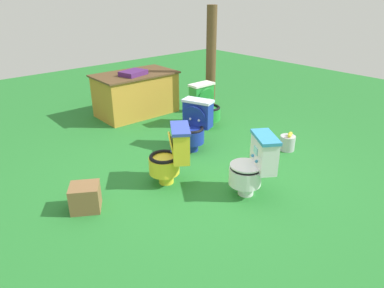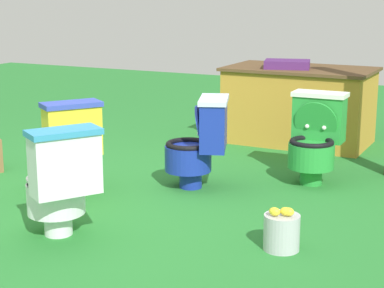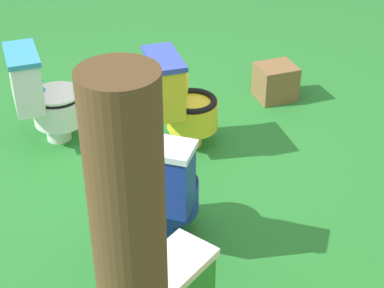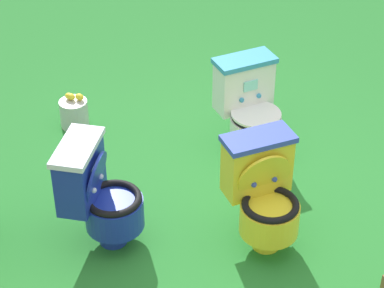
# 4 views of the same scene
# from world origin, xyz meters

# --- Properties ---
(ground) EXTENTS (14.00, 14.00, 0.00)m
(ground) POSITION_xyz_m (0.00, 0.00, 0.00)
(ground) COLOR #26752D
(toilet_white) EXTENTS (0.63, 0.61, 0.73)m
(toilet_white) POSITION_xyz_m (0.20, -0.78, 0.37)
(toilet_white) COLOR white
(toilet_white) RESTS_ON ground
(toilet_blue) EXTENTS (0.60, 0.55, 0.73)m
(toilet_blue) POSITION_xyz_m (0.52, 0.59, 0.37)
(toilet_blue) COLOR #192D9E
(toilet_blue) RESTS_ON ground
(toilet_yellow) EXTENTS (0.63, 0.61, 0.73)m
(toilet_yellow) POSITION_xyz_m (-0.34, 0.04, 0.37)
(toilet_yellow) COLOR yellow
(toilet_yellow) RESTS_ON ground
(small_crate) EXTENTS (0.41, 0.40, 0.29)m
(small_crate) POSITION_xyz_m (-1.39, 0.21, 0.14)
(small_crate) COLOR brown
(small_crate) RESTS_ON ground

